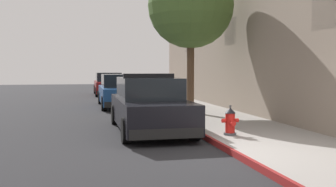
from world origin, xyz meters
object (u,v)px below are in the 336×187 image
(police_cruiser, at_px, (149,106))
(street_tree, at_px, (191,6))
(fire_hydrant, at_px, (230,121))
(parked_car_silver_ahead, at_px, (120,91))
(parked_car_dark_far, at_px, (108,84))

(police_cruiser, xyz_separation_m, street_tree, (2.16, 3.27, 3.47))
(fire_hydrant, bearing_deg, parked_car_silver_ahead, 101.31)
(parked_car_dark_far, xyz_separation_m, fire_hydrant, (1.90, -18.07, -0.25))
(street_tree, bearing_deg, fire_hydrant, -94.43)
(police_cruiser, height_order, parked_car_silver_ahead, police_cruiser)
(parked_car_silver_ahead, distance_m, street_tree, 6.03)
(street_tree, bearing_deg, parked_car_dark_far, 100.09)
(police_cruiser, distance_m, parked_car_silver_ahead, 7.63)
(parked_car_silver_ahead, bearing_deg, police_cruiser, -88.95)
(fire_hydrant, height_order, street_tree, street_tree)
(parked_car_dark_far, distance_m, street_tree, 13.58)
(fire_hydrant, bearing_deg, parked_car_dark_far, 96.00)
(parked_car_dark_far, relative_size, street_tree, 0.84)
(parked_car_silver_ahead, distance_m, parked_car_dark_far, 8.56)
(parked_car_dark_far, height_order, street_tree, street_tree)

